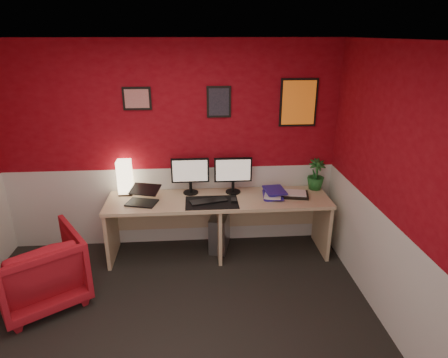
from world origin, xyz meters
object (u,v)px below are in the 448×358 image
desk (219,226)px  shoji_lamp (125,178)px  monitor_left (190,170)px  potted_plant (316,174)px  laptop (141,195)px  armchair (38,269)px  zen_tray (293,194)px  monitor_right (233,170)px  pc_tower (220,231)px

desk → shoji_lamp: 1.26m
monitor_left → potted_plant: (1.54, 0.02, -0.10)m
laptop → armchair: laptop is taller
desk → potted_plant: size_ratio=6.89×
zen_tray → potted_plant: (0.32, 0.19, 0.17)m
potted_plant → desk: bearing=-170.0°
monitor_right → zen_tray: 0.77m
monitor_left → pc_tower: 0.87m
shoji_lamp → armchair: (-0.73, -1.00, -0.56)m
potted_plant → laptop: bearing=-172.2°
shoji_lamp → monitor_left: 0.78m
pc_tower → shoji_lamp: bearing=-170.8°
desk → monitor_right: monitor_right is taller
laptop → potted_plant: size_ratio=0.87×
monitor_left → zen_tray: bearing=-8.0°
monitor_left → monitor_right: 0.51m
shoji_lamp → pc_tower: shoji_lamp is taller
pc_tower → potted_plant: bearing=16.9°
desk → monitor_left: 0.76m
pc_tower → laptop: bearing=-152.8°
pc_tower → armchair: size_ratio=0.56×
shoji_lamp → pc_tower: (1.12, -0.09, -0.70)m
potted_plant → pc_tower: potted_plant is taller
monitor_right → pc_tower: 0.81m
laptop → pc_tower: bearing=29.5°
laptop → armchair: bearing=-127.9°
laptop → pc_tower: 1.11m
monitor_left → laptop: bearing=-154.3°
monitor_right → armchair: size_ratio=0.72×
monitor_left → shoji_lamp: bearing=177.1°
desk → shoji_lamp: bearing=168.1°
shoji_lamp → monitor_left: (0.77, -0.04, 0.09)m
monitor_left → armchair: (-1.50, -0.96, -0.65)m
shoji_lamp → laptop: 0.39m
armchair → monitor_right: bearing=172.0°
potted_plant → armchair: size_ratio=0.47×
desk → pc_tower: (0.02, 0.14, -0.14)m
potted_plant → armchair: 3.24m
monitor_left → potted_plant: size_ratio=1.54×
monitor_left → zen_tray: monitor_left is taller
desk → laptop: size_ratio=7.88×
monitor_right → pc_tower: bearing=-168.9°
desk → monitor_left: (-0.33, 0.19, 0.66)m
monitor_left → zen_tray: 1.26m
laptop → pc_tower: size_ratio=0.73×
zen_tray → armchair: (-2.72, -0.79, -0.38)m
laptop → armchair: 1.27m
desk → zen_tray: (0.89, 0.02, 0.38)m
zen_tray → armchair: 2.86m
zen_tray → desk: bearing=-178.6°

